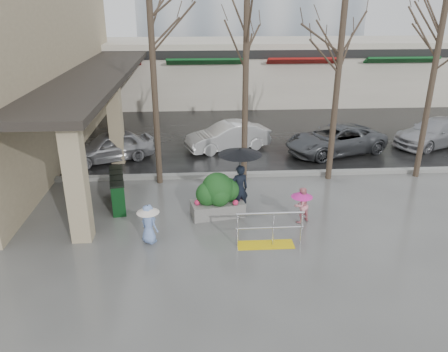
{
  "coord_description": "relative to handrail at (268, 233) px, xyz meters",
  "views": [
    {
      "loc": [
        -0.56,
        -11.8,
        6.42
      ],
      "look_at": [
        0.26,
        0.87,
        1.3
      ],
      "focal_mm": 35.0,
      "sensor_mm": 36.0,
      "label": 1
    }
  ],
  "objects": [
    {
      "name": "car_b",
      "position": [
        -0.5,
        8.55,
        0.25
      ],
      "size": [
        4.05,
        2.5,
        1.26
      ],
      "primitive_type": "imported",
      "rotation": [
        0.0,
        0.0,
        -1.24
      ],
      "color": "silver",
      "rests_on": "ground"
    },
    {
      "name": "curb",
      "position": [
        -1.36,
        5.2,
        -0.3
      ],
      "size": [
        120.0,
        0.3,
        0.15
      ],
      "primitive_type": "cube",
      "color": "gray",
      "rests_on": "ground"
    },
    {
      "name": "news_boxes",
      "position": [
        -4.61,
        2.92,
        0.17
      ],
      "size": [
        0.79,
        1.99,
        1.08
      ],
      "rotation": [
        0.0,
        0.0,
        0.19
      ],
      "color": "#0E3E17",
      "rests_on": "ground"
    },
    {
      "name": "planter",
      "position": [
        -1.31,
        1.96,
        0.31
      ],
      "size": [
        1.78,
        1.12,
        1.45
      ],
      "rotation": [
        0.0,
        0.0,
        0.19
      ],
      "color": "slate",
      "rests_on": "ground"
    },
    {
      "name": "tree_west",
      "position": [
        -3.36,
        4.8,
        4.71
      ],
      "size": [
        3.2,
        3.2,
        6.8
      ],
      "color": "#382B21",
      "rests_on": "ground"
    },
    {
      "name": "pillar_back",
      "position": [
        -5.26,
        7.2,
        1.37
      ],
      "size": [
        0.55,
        0.55,
        3.5
      ],
      "primitive_type": "cube",
      "color": "tan",
      "rests_on": "ground"
    },
    {
      "name": "handrail",
      "position": [
        0.0,
        0.0,
        0.0
      ],
      "size": [
        1.9,
        0.5,
        1.03
      ],
      "color": "yellow",
      "rests_on": "ground"
    },
    {
      "name": "canopy_slab",
      "position": [
        -6.16,
        9.2,
        3.25
      ],
      "size": [
        2.8,
        18.0,
        0.25
      ],
      "primitive_type": "cube",
      "color": "#2D2823",
      "rests_on": "pillar_front"
    },
    {
      "name": "pillar_front",
      "position": [
        -5.26,
        0.7,
        1.37
      ],
      "size": [
        0.55,
        0.55,
        3.5
      ],
      "primitive_type": "cube",
      "color": "tan",
      "rests_on": "ground"
    },
    {
      "name": "street_asphalt",
      "position": [
        -1.36,
        23.2,
        -0.37
      ],
      "size": [
        120.0,
        36.0,
        0.01
      ],
      "primitive_type": "cube",
      "color": "black",
      "rests_on": "ground"
    },
    {
      "name": "car_d",
      "position": [
        9.33,
        8.57,
        0.25
      ],
      "size": [
        4.69,
        3.31,
        1.26
      ],
      "primitive_type": "imported",
      "rotation": [
        0.0,
        0.0,
        -1.17
      ],
      "color": "#A6A6AB",
      "rests_on": "ground"
    },
    {
      "name": "child_pink",
      "position": [
        1.24,
        1.33,
        0.28
      ],
      "size": [
        0.7,
        0.67,
        1.14
      ],
      "rotation": [
        0.0,
        0.0,
        3.69
      ],
      "color": "pink",
      "rests_on": "ground"
    },
    {
      "name": "tree_mideast",
      "position": [
        3.14,
        4.8,
        4.48
      ],
      "size": [
        3.2,
        3.2,
        6.5
      ],
      "color": "#382B21",
      "rests_on": "ground"
    },
    {
      "name": "woman",
      "position": [
        -0.6,
        2.14,
        1.04
      ],
      "size": [
        1.38,
        1.38,
        2.2
      ],
      "rotation": [
        0.0,
        0.0,
        3.44
      ],
      "color": "black",
      "rests_on": "ground"
    },
    {
      "name": "tree_midwest",
      "position": [
        -0.16,
        4.8,
        4.86
      ],
      "size": [
        3.2,
        3.2,
        7.0
      ],
      "color": "#382B21",
      "rests_on": "ground"
    },
    {
      "name": "child_blue",
      "position": [
        -3.33,
        0.38,
        0.31
      ],
      "size": [
        0.67,
        0.65,
        1.17
      ],
      "rotation": [
        0.0,
        0.0,
        2.44
      ],
      "color": "#7D9DDF",
      "rests_on": "ground"
    },
    {
      "name": "car_c",
      "position": [
        4.26,
        7.73,
        0.25
      ],
      "size": [
        4.96,
        3.41,
        1.26
      ],
      "primitive_type": "imported",
      "rotation": [
        0.0,
        0.0,
        -1.25
      ],
      "color": "#4F5155",
      "rests_on": "ground"
    },
    {
      "name": "tree_east",
      "position": [
        6.64,
        4.8,
        5.01
      ],
      "size": [
        3.2,
        3.2,
        7.2
      ],
      "color": "#382B21",
      "rests_on": "ground"
    },
    {
      "name": "car_a",
      "position": [
        -5.63,
        7.4,
        0.25
      ],
      "size": [
        3.98,
        2.84,
        1.26
      ],
      "primitive_type": "imported",
      "rotation": [
        0.0,
        0.0,
        -1.16
      ],
      "color": "#9D9DA1",
      "rests_on": "ground"
    },
    {
      "name": "ground",
      "position": [
        -1.36,
        1.2,
        -0.38
      ],
      "size": [
        120.0,
        120.0,
        0.0
      ],
      "primitive_type": "plane",
      "color": "#51514F",
      "rests_on": "ground"
    },
    {
      "name": "storefront_row",
      "position": [
        0.64,
        19.17,
        1.64
      ],
      "size": [
        34.0,
        6.74,
        4.0
      ],
      "color": "beige",
      "rests_on": "ground"
    }
  ]
}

